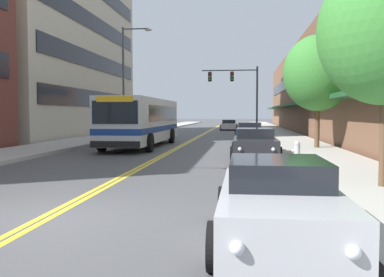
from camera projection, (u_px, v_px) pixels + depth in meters
The scene contains 15 objects.
ground_plane at pixel (206, 133), 45.01m from camera, with size 240.00×240.00×0.00m, color #4C4C4F.
sidewalk_left at pixel (139, 132), 45.84m from camera, with size 3.52×106.00×0.17m.
sidewalk_right at pixel (276, 132), 44.16m from camera, with size 3.52×106.00×0.17m.
centre_line at pixel (206, 133), 45.01m from camera, with size 0.34×106.00×0.01m.
storefront_row_right at pixel (337, 87), 43.19m from camera, with size 9.10×68.00×9.33m.
city_bus at pixel (143, 120), 26.39m from camera, with size 2.88×11.54×2.90m.
car_beige_parked_left_near at pixel (147, 130), 37.10m from camera, with size 2.01×4.13×1.41m.
car_silver_parked_right_foreground at pixel (278, 203), 6.65m from camera, with size 1.99×4.36×1.30m.
car_charcoal_parked_right_mid at pixel (255, 144), 19.72m from camera, with size 2.19×4.70×1.34m.
car_navy_parked_right_far at pixel (249, 132), 32.14m from camera, with size 2.20×4.57×1.35m.
car_white_moving_lead at pixel (229, 125), 52.88m from camera, with size 2.12×4.79×1.26m.
traffic_signal_mast at pixel (238, 86), 41.48m from camera, with size 5.48×0.38×6.58m.
street_lamp_left_far at pixel (127, 74), 32.71m from camera, with size 2.34×0.28×8.61m.
street_tree_right_mid at pixel (318, 73), 23.07m from camera, with size 3.74×3.74×6.10m.
fire_hydrant at pixel (297, 151), 16.92m from camera, with size 0.33×0.25×0.77m.
Camera 1 is at (3.78, -7.83, 2.02)m, focal length 40.00 mm.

